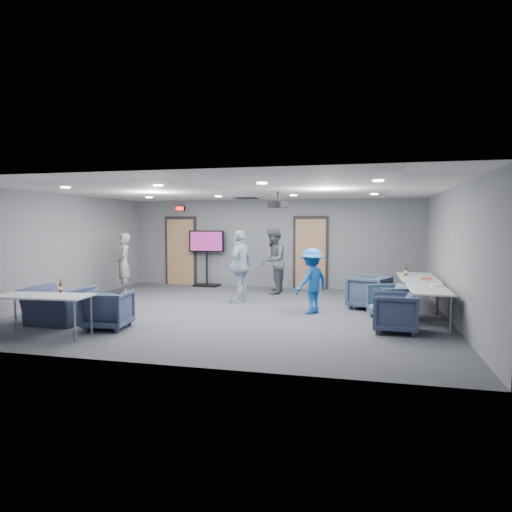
% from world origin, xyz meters
% --- Properties ---
extents(floor, '(9.00, 9.00, 0.00)m').
position_xyz_m(floor, '(0.00, 0.00, 0.00)').
color(floor, '#393B41').
rests_on(floor, ground).
extents(ceiling, '(9.00, 9.00, 0.00)m').
position_xyz_m(ceiling, '(0.00, 0.00, 2.70)').
color(ceiling, silver).
rests_on(ceiling, wall_back).
extents(wall_back, '(9.00, 0.02, 2.70)m').
position_xyz_m(wall_back, '(0.00, 4.00, 1.35)').
color(wall_back, slate).
rests_on(wall_back, floor).
extents(wall_front, '(9.00, 0.02, 2.70)m').
position_xyz_m(wall_front, '(0.00, -4.00, 1.35)').
color(wall_front, slate).
rests_on(wall_front, floor).
extents(wall_left, '(0.02, 8.00, 2.70)m').
position_xyz_m(wall_left, '(-4.50, 0.00, 1.35)').
color(wall_left, slate).
rests_on(wall_left, floor).
extents(wall_right, '(0.02, 8.00, 2.70)m').
position_xyz_m(wall_right, '(4.50, 0.00, 1.35)').
color(wall_right, slate).
rests_on(wall_right, floor).
extents(door_left, '(1.06, 0.17, 2.24)m').
position_xyz_m(door_left, '(-3.00, 3.95, 1.07)').
color(door_left, black).
rests_on(door_left, wall_back).
extents(door_right, '(1.06, 0.17, 2.24)m').
position_xyz_m(door_right, '(1.20, 3.95, 1.07)').
color(door_right, black).
rests_on(door_right, wall_back).
extents(exit_sign, '(0.32, 0.08, 0.16)m').
position_xyz_m(exit_sign, '(-3.00, 3.93, 2.45)').
color(exit_sign, black).
rests_on(exit_sign, wall_back).
extents(hvac_diffuser, '(0.60, 0.60, 0.03)m').
position_xyz_m(hvac_diffuser, '(-0.50, 2.80, 2.69)').
color(hvac_diffuser, black).
rests_on(hvac_diffuser, ceiling).
extents(downlights, '(6.18, 3.78, 0.02)m').
position_xyz_m(downlights, '(0.00, 0.00, 2.68)').
color(downlights, white).
rests_on(downlights, ceiling).
extents(person_a, '(0.68, 0.74, 1.71)m').
position_xyz_m(person_a, '(-3.67, 1.53, 0.85)').
color(person_a, gray).
rests_on(person_a, floor).
extents(person_b, '(0.74, 0.93, 1.85)m').
position_xyz_m(person_b, '(0.29, 2.70, 0.92)').
color(person_b, '#4E545D').
rests_on(person_b, floor).
extents(person_c, '(0.61, 1.11, 1.80)m').
position_xyz_m(person_c, '(-0.24, 1.21, 0.90)').
color(person_c, '#A6BDD5').
rests_on(person_c, floor).
extents(person_d, '(0.96, 1.06, 1.43)m').
position_xyz_m(person_d, '(1.67, 0.15, 0.72)').
color(person_d, '#1A54AA').
rests_on(person_d, floor).
extents(chair_right_a, '(1.11, 1.10, 0.78)m').
position_xyz_m(chair_right_a, '(2.90, 0.99, 0.39)').
color(chair_right_a, '#34435B').
rests_on(chair_right_a, floor).
extents(chair_right_b, '(1.03, 1.02, 0.72)m').
position_xyz_m(chair_right_b, '(3.35, -0.10, 0.36)').
color(chair_right_b, '#3D556A').
rests_on(chair_right_b, floor).
extents(chair_right_c, '(0.83, 0.81, 0.72)m').
position_xyz_m(chair_right_c, '(3.35, -1.23, 0.36)').
color(chair_right_c, '#353E5C').
rests_on(chair_right_c, floor).
extents(chair_front_a, '(0.87, 0.89, 0.72)m').
position_xyz_m(chair_front_a, '(-1.87, -2.20, 0.36)').
color(chair_front_a, '#37425F').
rests_on(chair_front_a, floor).
extents(chair_front_b, '(1.17, 1.04, 0.72)m').
position_xyz_m(chair_front_b, '(-3.07, -2.07, 0.36)').
color(chair_front_b, '#333C58').
rests_on(chair_front_b, floor).
extents(table_right_a, '(0.82, 1.97, 0.73)m').
position_xyz_m(table_right_a, '(4.00, 1.41, 0.69)').
color(table_right_a, silver).
rests_on(table_right_a, floor).
extents(table_right_b, '(0.73, 1.74, 0.73)m').
position_xyz_m(table_right_b, '(4.00, -0.49, 0.68)').
color(table_right_b, silver).
rests_on(table_right_b, floor).
extents(table_front_left, '(1.71, 0.81, 0.73)m').
position_xyz_m(table_front_left, '(-2.63, -3.00, 0.68)').
color(table_front_left, silver).
rests_on(table_front_left, floor).
extents(bottle_front, '(0.06, 0.06, 0.24)m').
position_xyz_m(bottle_front, '(-2.53, -2.65, 0.82)').
color(bottle_front, '#632911').
rests_on(bottle_front, table_front_left).
extents(bottle_right, '(0.07, 0.07, 0.28)m').
position_xyz_m(bottle_right, '(3.75, 1.56, 0.83)').
color(bottle_right, '#632911').
rests_on(bottle_right, table_right_a).
extents(snack_box, '(0.21, 0.14, 0.04)m').
position_xyz_m(snack_box, '(4.13, 0.88, 0.75)').
color(snack_box, '#BC452F').
rests_on(snack_box, table_right_a).
extents(wrapper, '(0.23, 0.17, 0.05)m').
position_xyz_m(wrapper, '(4.20, -0.28, 0.75)').
color(wrapper, silver).
rests_on(wrapper, table_right_b).
extents(tv_stand, '(1.14, 0.54, 1.75)m').
position_xyz_m(tv_stand, '(-2.04, 3.75, 0.99)').
color(tv_stand, black).
rests_on(tv_stand, floor).
extents(projector, '(0.45, 0.42, 0.36)m').
position_xyz_m(projector, '(0.87, 0.37, 2.40)').
color(projector, black).
rests_on(projector, ceiling).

